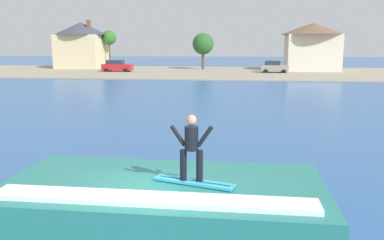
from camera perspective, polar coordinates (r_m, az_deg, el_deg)
The scene contains 11 objects.
ground_plane at distance 9.69m, azimuth -5.19°, elevation -15.39°, with size 260.00×260.00×0.00m, color #2C5997.
wave_crest at distance 10.19m, azimuth -4.07°, elevation -11.06°, with size 7.85×3.90×1.03m.
surfboard at distance 9.61m, azimuth 0.25°, elevation -8.74°, with size 1.99×0.91×0.06m.
surfer at distance 9.39m, azimuth -0.08°, elevation -3.48°, with size 1.01×0.32×1.57m.
shoreline_bank at distance 61.14m, azimuth 5.39°, elevation 6.72°, with size 120.00×27.19×0.12m.
car_near_shore at distance 62.78m, azimuth -10.54°, elevation 7.50°, with size 4.54×2.03×1.86m.
car_far_shore at distance 60.60m, azimuth 11.46°, elevation 7.35°, with size 3.92×2.11×1.86m.
house_with_chimney at distance 73.56m, azimuth -15.30°, elevation 10.38°, with size 9.19×9.19×8.23m.
house_gabled_white at distance 66.61m, azimuth 16.61°, elevation 10.20°, with size 9.82×9.82×7.45m.
tree_tall_bare at distance 66.93m, azimuth 1.57°, elevation 10.66°, with size 3.47×3.47×5.98m.
tree_short_bushy at distance 72.53m, azimuth -11.62°, elevation 11.25°, with size 2.49×2.49×6.56m.
Camera 1 is at (1.92, -8.49, 4.26)m, focal length 37.82 mm.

